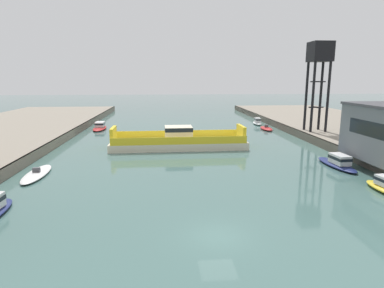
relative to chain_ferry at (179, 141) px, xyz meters
name	(u,v)px	position (x,y,z in m)	size (l,w,h in m)	color
ground_plane	(218,236)	(1.49, -29.06, -1.03)	(400.00, 400.00, 0.00)	#476B66
chain_ferry	(179,141)	(0.00, 0.00, 0.00)	(20.77, 6.63, 3.31)	beige
moored_boat_near_left	(257,122)	(19.27, 24.19, -0.45)	(2.01, 5.38, 1.58)	white
moored_boat_near_right	(100,127)	(-15.78, 19.85, -0.47)	(2.75, 7.93, 1.52)	red
moored_boat_mid_left	(266,128)	(19.00, 16.39, -0.76)	(2.10, 5.68, 1.02)	red
moored_boat_mid_right	(338,162)	(18.68, -12.85, -0.42)	(2.57, 7.60, 1.63)	navy
moored_boat_upstream_a	(37,174)	(-16.17, -13.56, -0.81)	(2.42, 7.66, 0.91)	white
crane_tower	(320,61)	(24.47, 6.05, 12.45)	(3.48, 3.48, 15.25)	black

